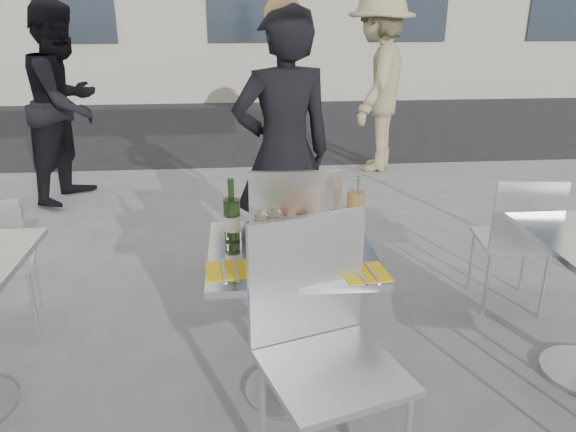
{
  "coord_description": "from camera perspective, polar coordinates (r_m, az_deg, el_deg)",
  "views": [
    {
      "loc": [
        -0.21,
        -2.23,
        1.75
      ],
      "look_at": [
        0.0,
        0.15,
        0.85
      ],
      "focal_mm": 35.0,
      "sensor_mm": 36.0,
      "label": 1
    }
  ],
  "objects": [
    {
      "name": "side_chair_rfar",
      "position": [
        3.52,
        22.33,
        -1.65
      ],
      "size": [
        0.44,
        0.45,
        0.86
      ],
      "rotation": [
        0.0,
        0.0,
        3.01
      ],
      "color": "silver",
      "rests_on": "ground"
    },
    {
      "name": "wineglass_white_a",
      "position": [
        2.48,
        -2.69,
        -0.43
      ],
      "size": [
        0.07,
        0.07,
        0.16
      ],
      "color": "white",
      "rests_on": "main_table"
    },
    {
      "name": "napkin_left",
      "position": [
        2.28,
        -6.05,
        -5.46
      ],
      "size": [
        0.19,
        0.2,
        0.01
      ],
      "rotation": [
        0.0,
        0.0,
        0.08
      ],
      "color": "yellow",
      "rests_on": "main_table"
    },
    {
      "name": "pedestrian_a",
      "position": [
        5.6,
        -21.68,
        10.55
      ],
      "size": [
        0.91,
        1.04,
        1.8
      ],
      "primitive_type": "imported",
      "rotation": [
        0.0,
        0.0,
        1.26
      ],
      "color": "black",
      "rests_on": "ground"
    },
    {
      "name": "carafe",
      "position": [
        2.56,
        6.85,
        0.33
      ],
      "size": [
        0.08,
        0.08,
        0.29
      ],
      "color": "tan",
      "rests_on": "main_table"
    },
    {
      "name": "sugar_shaker",
      "position": [
        2.48,
        3.7,
        -1.84
      ],
      "size": [
        0.06,
        0.06,
        0.11
      ],
      "color": "white",
      "rests_on": "main_table"
    },
    {
      "name": "wineglass_white_b",
      "position": [
        2.51,
        -1.32,
        -0.17
      ],
      "size": [
        0.07,
        0.07,
        0.16
      ],
      "color": "white",
      "rests_on": "main_table"
    },
    {
      "name": "pizza_near",
      "position": [
        2.27,
        0.66,
        -5.19
      ],
      "size": [
        0.3,
        0.3,
        0.02
      ],
      "color": "tan",
      "rests_on": "main_table"
    },
    {
      "name": "chair_near",
      "position": [
        2.13,
        3.3,
        -11.77
      ],
      "size": [
        0.59,
        0.6,
        1.03
      ],
      "rotation": [
        0.0,
        0.0,
        0.31
      ],
      "color": "silver",
      "rests_on": "ground"
    },
    {
      "name": "pedestrian_b",
      "position": [
        6.31,
        9.11,
        13.14
      ],
      "size": [
        1.14,
        1.4,
        1.89
      ],
      "primitive_type": "imported",
      "rotation": [
        0.0,
        0.0,
        4.29
      ],
      "color": "#8C855A",
      "rests_on": "ground"
    },
    {
      "name": "wineglass_red_a",
      "position": [
        2.43,
        1.98,
        -0.85
      ],
      "size": [
        0.07,
        0.07,
        0.16
      ],
      "color": "white",
      "rests_on": "main_table"
    },
    {
      "name": "wine_bottle",
      "position": [
        2.51,
        -5.71,
        -0.18
      ],
      "size": [
        0.07,
        0.08,
        0.29
      ],
      "color": "#304F1D",
      "rests_on": "main_table"
    },
    {
      "name": "woman_diner",
      "position": [
        3.5,
        -0.46,
        6.28
      ],
      "size": [
        0.72,
        0.56,
        1.76
      ],
      "primitive_type": "imported",
      "rotation": [
        0.0,
        0.0,
        3.38
      ],
      "color": "black",
      "rests_on": "ground"
    },
    {
      "name": "chair_far",
      "position": [
        2.96,
        0.58,
        -2.39
      ],
      "size": [
        0.48,
        0.49,
        1.0
      ],
      "rotation": [
        0.0,
        0.0,
        3.1
      ],
      "color": "silver",
      "rests_on": "ground"
    },
    {
      "name": "street_asphalt",
      "position": [
        8.91,
        -3.73,
        9.36
      ],
      "size": [
        24.0,
        5.0,
        0.0
      ],
      "primitive_type": "cube",
      "color": "black",
      "rests_on": "ground"
    },
    {
      "name": "napkin_right",
      "position": [
        2.26,
        7.78,
        -5.71
      ],
      "size": [
        0.2,
        0.2,
        0.01
      ],
      "rotation": [
        0.0,
        0.0,
        0.1
      ],
      "color": "yellow",
      "rests_on": "main_table"
    },
    {
      "name": "wineglass_red_b",
      "position": [
        2.49,
        4.63,
        -0.4
      ],
      "size": [
        0.07,
        0.07,
        0.16
      ],
      "color": "white",
      "rests_on": "main_table"
    },
    {
      "name": "ground",
      "position": [
        2.84,
        0.28,
        -17.34
      ],
      "size": [
        80.0,
        80.0,
        0.0
      ],
      "primitive_type": "plane",
      "color": "slate"
    },
    {
      "name": "main_table",
      "position": [
        2.55,
        0.31,
        -7.75
      ],
      "size": [
        0.72,
        0.72,
        0.75
      ],
      "color": "#B7BABF",
      "rests_on": "ground"
    },
    {
      "name": "salad_plate",
      "position": [
        2.49,
        -0.85,
        -2.1
      ],
      "size": [
        0.22,
        0.22,
        0.09
      ],
      "color": "white",
      "rests_on": "main_table"
    },
    {
      "name": "pizza_far",
      "position": [
        2.65,
        0.99,
        -1.19
      ],
      "size": [
        0.31,
        0.31,
        0.03
      ],
      "color": "white",
      "rests_on": "main_table"
    }
  ]
}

